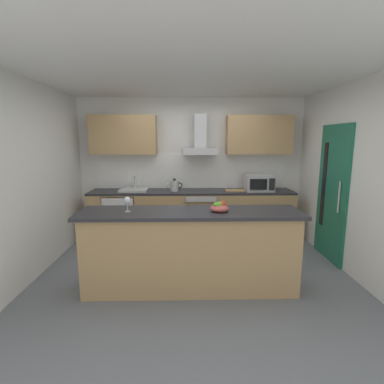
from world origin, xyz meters
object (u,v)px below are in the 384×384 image
object	(u,v)px
fruit_bowl	(219,208)
chopping_board	(235,190)
oven	(200,214)
refrigerator	(122,216)
range_hood	(200,142)
kettle	(175,186)
sink	(134,190)
microwave	(259,183)
wine_glass	(127,201)

from	to	relation	value
fruit_bowl	chopping_board	size ratio (longest dim) A/B	0.65
oven	refrigerator	distance (m)	1.46
range_hood	chopping_board	distance (m)	1.09
kettle	sink	bearing A→B (deg)	176.56
oven	range_hood	world-z (taller)	range_hood
microwave	range_hood	xyz separation A→B (m)	(-1.07, 0.16, 0.74)
microwave	wine_glass	distance (m)	2.77
wine_glass	oven	bearing A→B (deg)	63.61
refrigerator	chopping_board	world-z (taller)	chopping_board
microwave	chopping_board	size ratio (longest dim) A/B	1.47
sink	oven	bearing A→B (deg)	-0.52
microwave	wine_glass	bearing A→B (deg)	-136.97
kettle	chopping_board	size ratio (longest dim) A/B	0.85
chopping_board	fruit_bowl	bearing A→B (deg)	-104.77
wine_glass	fruit_bowl	xyz separation A→B (m)	(1.08, -0.01, -0.08)
fruit_bowl	chopping_board	world-z (taller)	fruit_bowl
microwave	oven	bearing A→B (deg)	178.51
refrigerator	kettle	world-z (taller)	kettle
kettle	range_hood	size ratio (longest dim) A/B	0.40
microwave	fruit_bowl	distance (m)	2.13
oven	chopping_board	distance (m)	0.77
oven	wine_glass	distance (m)	2.24
microwave	range_hood	bearing A→B (deg)	171.66
sink	wine_glass	xyz separation A→B (m)	(0.26, -1.93, 0.19)
microwave	chopping_board	world-z (taller)	microwave
kettle	wine_glass	distance (m)	1.95
refrigerator	range_hood	bearing A→B (deg)	5.18
oven	sink	size ratio (longest dim) A/B	1.60
refrigerator	sink	bearing A→B (deg)	3.21
sink	chopping_board	distance (m)	1.84
oven	kettle	xyz separation A→B (m)	(-0.47, -0.03, 0.55)
refrigerator	microwave	bearing A→B (deg)	-0.57
microwave	fruit_bowl	bearing A→B (deg)	-116.48
oven	refrigerator	xyz separation A→B (m)	(-1.46, -0.00, -0.03)
oven	range_hood	bearing A→B (deg)	90.00
kettle	fruit_bowl	distance (m)	1.99
sink	fruit_bowl	bearing A→B (deg)	-55.43
oven	sink	xyz separation A→B (m)	(-1.21, 0.01, 0.47)
refrigerator	oven	bearing A→B (deg)	0.11
oven	range_hood	distance (m)	1.33
kettle	wine_glass	world-z (taller)	wine_glass
microwave	kettle	distance (m)	1.55
range_hood	fruit_bowl	distance (m)	2.20
sink	chopping_board	size ratio (longest dim) A/B	1.47
kettle	range_hood	world-z (taller)	range_hood
refrigerator	range_hood	world-z (taller)	range_hood
fruit_bowl	chopping_board	xyz separation A→B (m)	(0.50, 1.91, -0.13)
microwave	chopping_board	bearing A→B (deg)	179.46
oven	microwave	distance (m)	1.23
kettle	refrigerator	bearing A→B (deg)	178.21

